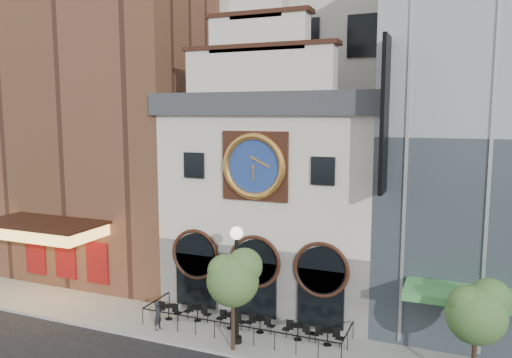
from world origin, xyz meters
The scene contains 16 objects.
ground centered at (0.00, 0.00, 0.00)m, with size 120.00×120.00×0.00m, color black.
sidewalk centered at (0.00, 2.50, 0.07)m, with size 44.00×5.00×0.15m, color gray.
clock_building centered at (0.00, 7.82, 6.69)m, with size 12.60×8.78×18.65m.
theater_building centered at (-13.00, 9.96, 12.60)m, with size 14.00×15.60×25.00m.
office_tower centered at (0.00, 20.00, 20.00)m, with size 20.00×16.00×40.00m, color beige.
cafe_railing centered at (0.00, 2.50, 0.60)m, with size 10.60×2.60×0.90m, color black, non-canonical shape.
bistro_0 centered at (-4.43, 2.35, 0.61)m, with size 1.58×0.68×0.90m.
bistro_1 centered at (-2.88, 2.75, 0.61)m, with size 1.58×0.68×0.90m.
bistro_2 centered at (-0.83, 2.58, 0.61)m, with size 1.58×0.68×0.90m.
bistro_3 centered at (0.77, 2.70, 0.61)m, with size 1.58×0.68×0.90m.
bistro_4 centered at (2.80, 2.66, 0.61)m, with size 1.58×0.68×0.90m.
bistro_5 centered at (4.30, 2.66, 0.61)m, with size 1.58×0.68×0.90m.
pedestrian centered at (-4.24, 1.04, 0.90)m, with size 0.55×0.36×1.51m, color black.
lamppost centered at (0.16, 1.22, 3.73)m, with size 1.82×0.88×5.79m.
tree_left centered at (0.34, 0.53, 3.75)m, with size 2.55×2.45×4.90m.
tree_right centered at (10.72, 0.87, 3.59)m, with size 2.44×2.35×4.70m.
Camera 1 is at (9.82, -19.74, 11.22)m, focal length 35.00 mm.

